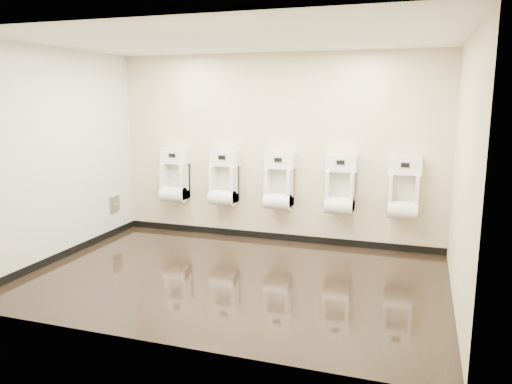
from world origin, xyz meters
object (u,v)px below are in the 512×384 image
urinal_1 (224,182)px  urinal_2 (279,185)px  access_panel (114,204)px  urinal_4 (404,192)px  urinal_0 (175,179)px  urinal_3 (340,188)px

urinal_1 → urinal_2: 0.88m
access_panel → urinal_2: bearing=8.8°
urinal_2 → urinal_4: 1.78m
urinal_1 → urinal_2: same height
access_panel → urinal_0: size_ratio=0.30×
urinal_0 → urinal_3: size_ratio=1.00×
access_panel → urinal_0: bearing=24.9°
urinal_2 → access_panel: bearing=-171.2°
urinal_2 → urinal_3: same height
urinal_1 → urinal_4: bearing=0.0°
urinal_1 → urinal_3: bearing=0.0°
urinal_2 → urinal_4: (1.78, 0.00, 0.00)m
urinal_0 → urinal_3: bearing=0.0°
urinal_0 → urinal_1: size_ratio=1.00×
urinal_2 → urinal_3: (0.91, 0.00, 0.00)m
urinal_1 → urinal_2: (0.88, 0.00, 0.00)m
access_panel → urinal_4: urinal_4 is taller
urinal_2 → urinal_0: bearing=180.0°
access_panel → urinal_1: urinal_1 is taller
urinal_4 → urinal_1: bearing=180.0°
access_panel → urinal_3: urinal_3 is taller
urinal_0 → urinal_4: bearing=0.0°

